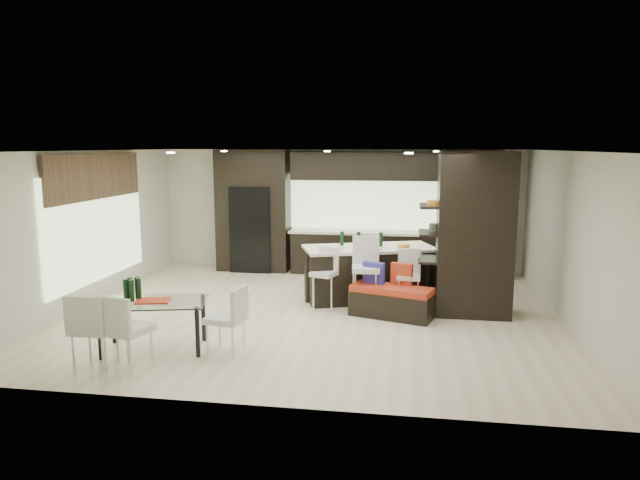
% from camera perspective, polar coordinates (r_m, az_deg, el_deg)
% --- Properties ---
extents(ground, '(8.00, 8.00, 0.00)m').
position_cam_1_polar(ground, '(9.66, -0.55, -7.33)').
color(ground, beige).
rests_on(ground, ground).
extents(back_wall, '(8.00, 0.02, 2.70)m').
position_cam_1_polar(back_wall, '(12.80, 1.98, 2.99)').
color(back_wall, beige).
rests_on(back_wall, ground).
extents(left_wall, '(0.02, 7.00, 2.70)m').
position_cam_1_polar(left_wall, '(10.75, -22.10, 1.06)').
color(left_wall, beige).
rests_on(left_wall, ground).
extents(right_wall, '(0.02, 7.00, 2.70)m').
position_cam_1_polar(right_wall, '(9.57, 23.79, 0.00)').
color(right_wall, beige).
rests_on(right_wall, ground).
extents(ceiling, '(8.00, 7.00, 0.02)m').
position_cam_1_polar(ceiling, '(9.25, -0.57, 8.90)').
color(ceiling, white).
rests_on(ceiling, ground).
extents(window_left, '(0.04, 3.20, 1.90)m').
position_cam_1_polar(window_left, '(10.90, -21.39, 1.22)').
color(window_left, '#B2D199').
rests_on(window_left, left_wall).
extents(window_back, '(3.40, 0.04, 1.20)m').
position_cam_1_polar(window_back, '(12.68, 4.66, 3.81)').
color(window_back, '#B2D199').
rests_on(window_back, back_wall).
extents(stone_accent, '(0.08, 3.00, 0.80)m').
position_cam_1_polar(stone_accent, '(10.80, -21.54, 5.94)').
color(stone_accent, brown).
rests_on(stone_accent, left_wall).
extents(ceiling_spots, '(4.00, 3.00, 0.02)m').
position_cam_1_polar(ceiling_spots, '(9.50, -0.32, 8.80)').
color(ceiling_spots, white).
rests_on(ceiling_spots, ceiling).
extents(back_cabinetry, '(6.80, 0.68, 2.70)m').
position_cam_1_polar(back_cabinetry, '(12.42, 4.09, 2.77)').
color(back_cabinetry, black).
rests_on(back_cabinetry, ground).
extents(refrigerator, '(0.90, 0.68, 1.90)m').
position_cam_1_polar(refrigerator, '(12.84, -6.69, 1.15)').
color(refrigerator, black).
rests_on(refrigerator, ground).
extents(partition_column, '(1.20, 0.80, 2.70)m').
position_cam_1_polar(partition_column, '(9.70, 15.18, 0.59)').
color(partition_column, black).
rests_on(partition_column, ground).
extents(kitchen_island, '(2.53, 1.72, 0.97)m').
position_cam_1_polar(kitchen_island, '(10.45, 4.91, -3.31)').
color(kitchen_island, black).
rests_on(kitchen_island, ground).
extents(stool_left, '(0.49, 0.49, 0.86)m').
position_cam_1_polar(stool_left, '(9.77, 0.39, -4.51)').
color(stool_left, beige).
rests_on(stool_left, ground).
extents(stool_mid, '(0.49, 0.49, 1.03)m').
position_cam_1_polar(stool_mid, '(9.64, 4.58, -4.23)').
color(stool_mid, beige).
rests_on(stool_mid, ground).
extents(stool_right, '(0.39, 0.39, 0.86)m').
position_cam_1_polar(stool_right, '(9.68, 8.83, -4.76)').
color(stool_right, beige).
rests_on(stool_right, ground).
extents(bench, '(1.43, 0.90, 0.51)m').
position_cam_1_polar(bench, '(9.46, 7.17, -6.15)').
color(bench, black).
rests_on(bench, ground).
extents(floor_vase, '(0.54, 0.54, 1.16)m').
position_cam_1_polar(floor_vase, '(9.96, 5.48, -3.40)').
color(floor_vase, '#3E4632').
rests_on(floor_vase, ground).
extents(dining_table, '(1.57, 1.10, 0.68)m').
position_cam_1_polar(dining_table, '(8.23, -16.26, -8.23)').
color(dining_table, white).
rests_on(dining_table, ground).
extents(chair_near, '(0.60, 0.60, 0.92)m').
position_cam_1_polar(chair_near, '(7.57, -18.64, -8.97)').
color(chair_near, beige).
rests_on(chair_near, ground).
extents(chair_far, '(0.51, 0.51, 0.91)m').
position_cam_1_polar(chair_far, '(7.78, -21.58, -8.66)').
color(chair_far, beige).
rests_on(chair_far, ground).
extents(chair_end, '(0.52, 0.52, 0.86)m').
position_cam_1_polar(chair_end, '(7.83, -9.42, -8.21)').
color(chair_end, beige).
rests_on(chair_end, ground).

